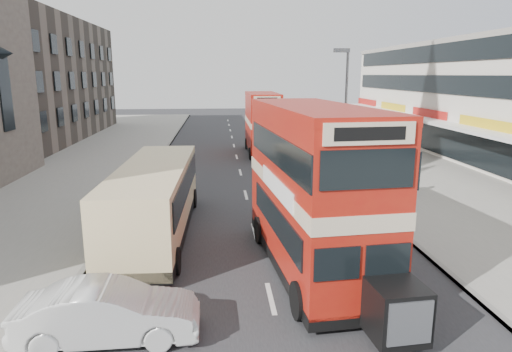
# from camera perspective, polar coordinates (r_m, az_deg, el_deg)

# --- Properties ---
(ground) EXTENTS (160.00, 160.00, 0.00)m
(ground) POSITION_cam_1_polar(r_m,az_deg,el_deg) (12.41, 2.98, -19.33)
(ground) COLOR #28282B
(ground) RESTS_ON ground
(road_surface) EXTENTS (12.00, 90.00, 0.01)m
(road_surface) POSITION_cam_1_polar(r_m,az_deg,el_deg) (31.16, -1.97, 0.46)
(road_surface) COLOR #28282B
(road_surface) RESTS_ON ground
(pavement_right) EXTENTS (12.00, 90.00, 0.15)m
(pavement_right) POSITION_cam_1_polar(r_m,az_deg,el_deg) (33.91, 18.73, 0.91)
(pavement_right) COLOR gray
(pavement_right) RESTS_ON ground
(pavement_left) EXTENTS (12.00, 90.00, 0.15)m
(pavement_left) POSITION_cam_1_polar(r_m,az_deg,el_deg) (32.84, -23.38, 0.17)
(pavement_left) COLOR gray
(pavement_left) RESTS_ON ground
(kerb_left) EXTENTS (0.20, 90.00, 0.16)m
(kerb_left) POSITION_cam_1_polar(r_m,az_deg,el_deg) (31.45, -13.14, 0.38)
(kerb_left) COLOR gray
(kerb_left) RESTS_ON ground
(kerb_right) EXTENTS (0.20, 90.00, 0.16)m
(kerb_right) POSITION_cam_1_polar(r_m,az_deg,el_deg) (32.02, 9.00, 0.77)
(kerb_right) COLOR gray
(kerb_right) RESTS_ON ground
(brick_terrace) EXTENTS (14.00, 28.00, 12.00)m
(brick_terrace) POSITION_cam_1_polar(r_m,az_deg,el_deg) (52.59, -28.29, 10.53)
(brick_terrace) COLOR #66594C
(brick_terrace) RESTS_ON ground
(commercial_row) EXTENTS (9.90, 46.20, 9.30)m
(commercial_row) POSITION_cam_1_polar(r_m,az_deg,el_deg) (38.92, 28.95, 8.32)
(commercial_row) COLOR beige
(commercial_row) RESTS_ON ground
(street_lamp) EXTENTS (1.00, 0.20, 8.12)m
(street_lamp) POSITION_cam_1_polar(r_m,az_deg,el_deg) (29.59, 11.04, 8.94)
(street_lamp) COLOR slate
(street_lamp) RESTS_ON ground
(bus_main) EXTENTS (3.54, 9.89, 5.41)m
(bus_main) POSITION_cam_1_polar(r_m,az_deg,el_deg) (15.24, 7.23, -1.59)
(bus_main) COLOR black
(bus_main) RESTS_ON ground
(bus_second) EXTENTS (2.49, 8.91, 4.91)m
(bus_second) POSITION_cam_1_polar(r_m,az_deg,el_deg) (38.31, 0.82, 6.65)
(bus_second) COLOR black
(bus_second) RESTS_ON ground
(coach) EXTENTS (2.93, 10.43, 2.75)m
(coach) POSITION_cam_1_polar(r_m,az_deg,el_deg) (19.18, -12.56, -2.62)
(coach) COLOR black
(coach) RESTS_ON ground
(car_left_front) EXTENTS (4.52, 1.66, 1.48)m
(car_left_front) POSITION_cam_1_polar(r_m,az_deg,el_deg) (12.43, -17.96, -15.97)
(car_left_front) COLOR silver
(car_left_front) RESTS_ON ground
(car_right_a) EXTENTS (4.51, 1.94, 1.29)m
(car_right_a) POSITION_cam_1_polar(r_m,az_deg,el_deg) (26.47, 9.92, -0.49)
(car_right_a) COLOR #AA1121
(car_right_a) RESTS_ON ground
(car_right_b) EXTENTS (4.34, 2.03, 1.20)m
(car_right_b) POSITION_cam_1_polar(r_m,az_deg,el_deg) (33.12, 6.70, 2.16)
(car_right_b) COLOR #DB5215
(car_right_b) RESTS_ON ground
(pedestrian_near) EXTENTS (0.71, 0.65, 1.60)m
(pedestrian_near) POSITION_cam_1_polar(r_m,az_deg,el_deg) (25.93, 18.45, -0.55)
(pedestrian_near) COLOR gray
(pedestrian_near) RESTS_ON pavement_right
(pedestrian_far) EXTENTS (0.98, 0.46, 1.63)m
(pedestrian_far) POSITION_cam_1_polar(r_m,az_deg,el_deg) (40.70, 10.51, 4.50)
(pedestrian_far) COLOR gray
(pedestrian_far) RESTS_ON pavement_right
(cyclist) EXTENTS (0.79, 1.98, 2.00)m
(cyclist) POSITION_cam_1_polar(r_m,az_deg,el_deg) (32.44, 4.11, 2.10)
(cyclist) COLOR gray
(cyclist) RESTS_ON ground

